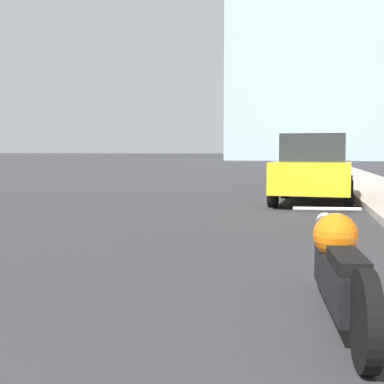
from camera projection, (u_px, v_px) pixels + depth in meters
name	position (u px, v px, depth m)	size (l,w,h in m)	color
sidewalk	(335.00, 168.00, 38.15)	(2.23, 240.00, 0.15)	#9E998E
motorcycle	(339.00, 269.00, 4.19)	(0.62, 2.52, 0.81)	black
parked_car_yellow	(314.00, 169.00, 13.33)	(2.16, 4.11, 1.72)	gold
parked_car_blue	(305.00, 160.00, 25.75)	(1.87, 4.27, 1.78)	#1E3899
parked_car_red	(305.00, 156.00, 38.43)	(1.98, 4.55, 1.79)	red
parked_car_black	(303.00, 155.00, 51.01)	(1.96, 4.06, 1.76)	black
parked_car_silver	(299.00, 154.00, 62.72)	(1.99, 4.25, 1.68)	#BCBCC1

